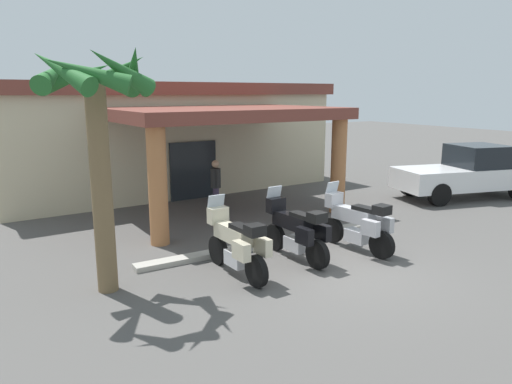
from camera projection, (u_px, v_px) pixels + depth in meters
The scene contains 9 objects.
ground_plane at pixel (344, 269), 10.39m from camera, with size 80.00×80.00×0.00m, color #514F4C.
motel_building at pixel (166, 135), 18.90m from camera, with size 13.30×10.72×4.19m.
motorcycle_cream at pixel (237, 244), 9.90m from camera, with size 0.72×2.21×1.61m.
motorcycle_black at pixel (296, 230), 10.86m from camera, with size 0.73×2.21×1.61m.
motorcycle_silver at pixel (357, 223), 11.47m from camera, with size 0.79×2.21×1.61m.
pedestrian at pixel (216, 183), 14.86m from camera, with size 0.32×0.53×1.75m.
pickup_truck_white at pixel (468, 173), 17.26m from camera, with size 5.51×3.16×1.95m.
palm_tree_roadside at pixel (96, 112), 8.54m from camera, with size 2.25×2.24×4.74m.
curb_strip at pixel (269, 243), 11.98m from camera, with size 6.95×0.36×0.12m, color #ADA89E.
Camera 1 is at (-6.71, -7.41, 3.82)m, focal length 32.95 mm.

